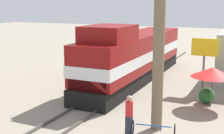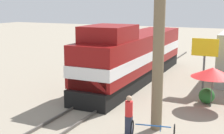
# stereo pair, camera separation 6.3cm
# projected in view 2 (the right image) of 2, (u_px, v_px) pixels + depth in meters

# --- Properties ---
(ground_plane) EXTENTS (120.00, 120.00, 0.00)m
(ground_plane) POSITION_uv_depth(u_px,v_px,m) (102.00, 101.00, 18.80)
(ground_plane) COLOR gray
(rail_near) EXTENTS (0.08, 41.45, 0.15)m
(rail_near) POSITION_uv_depth(u_px,v_px,m) (91.00, 98.00, 19.08)
(rail_near) COLOR #4C4742
(rail_near) RESTS_ON ground_plane
(rail_far) EXTENTS (0.08, 41.45, 0.15)m
(rail_far) POSITION_uv_depth(u_px,v_px,m) (112.00, 101.00, 18.48)
(rail_far) COLOR #4C4742
(rail_far) RESTS_ON ground_plane
(locomotive) EXTENTS (2.85, 15.62, 4.44)m
(locomotive) POSITION_uv_depth(u_px,v_px,m) (134.00, 56.00, 23.08)
(locomotive) COLOR black
(locomotive) RESTS_ON ground_plane
(utility_pole) EXTENTS (1.80, 0.51, 10.90)m
(utility_pole) POSITION_uv_depth(u_px,v_px,m) (160.00, 10.00, 13.50)
(utility_pole) COLOR #726047
(utility_pole) RESTS_ON ground_plane
(vendor_umbrella) EXTENTS (2.41, 2.41, 2.27)m
(vendor_umbrella) POSITION_uv_depth(u_px,v_px,m) (213.00, 72.00, 17.30)
(vendor_umbrella) COLOR #4C4C4C
(vendor_umbrella) RESTS_ON ground_plane
(billboard_sign) EXTENTS (1.70, 0.12, 3.53)m
(billboard_sign) POSITION_uv_depth(u_px,v_px,m) (205.00, 52.00, 20.23)
(billboard_sign) COLOR #595959
(billboard_sign) RESTS_ON ground_plane
(shrub_cluster) EXTENTS (0.91, 0.91, 0.91)m
(shrub_cluster) POSITION_uv_depth(u_px,v_px,m) (207.00, 96.00, 18.21)
(shrub_cluster) COLOR #236028
(shrub_cluster) RESTS_ON ground_plane
(person_bystander) EXTENTS (0.34, 0.34, 1.81)m
(person_bystander) POSITION_uv_depth(u_px,v_px,m) (129.00, 113.00, 13.76)
(person_bystander) COLOR #2D3347
(person_bystander) RESTS_ON ground_plane
(bicycle) EXTENTS (1.98, 1.07, 0.72)m
(bicycle) POSITION_uv_depth(u_px,v_px,m) (153.00, 130.00, 13.50)
(bicycle) COLOR black
(bicycle) RESTS_ON ground_plane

